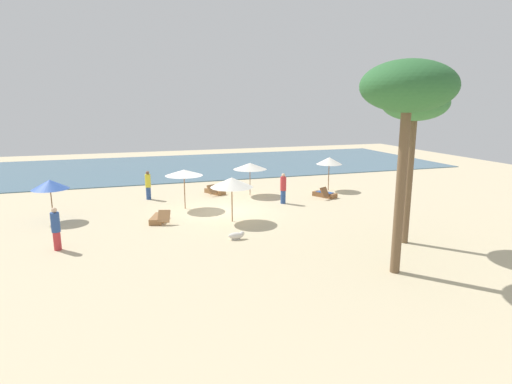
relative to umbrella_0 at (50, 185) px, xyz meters
name	(u,v)px	position (x,y,z in m)	size (l,w,h in m)	color
ground_plane	(226,212)	(8.65, -1.06, -1.85)	(60.00, 60.00, 0.00)	beige
ocean_water	(181,166)	(8.65, 15.94, -1.82)	(48.00, 16.00, 0.06)	#476B7F
umbrella_0	(50,185)	(0.00, 0.00, 0.00)	(1.76, 1.76, 2.09)	brown
umbrella_1	(250,166)	(11.12, 2.61, 0.02)	(2.11, 2.11, 2.07)	brown
umbrella_2	(232,182)	(8.49, -2.89, 0.13)	(2.10, 2.10, 2.22)	olive
umbrella_3	(329,161)	(16.59, 2.44, 0.14)	(1.71, 1.71, 2.23)	brown
umbrella_4	(184,173)	(6.65, 0.40, 0.18)	(2.06, 2.06, 2.20)	brown
lounger_0	(325,194)	(15.38, 0.61, -1.67)	(1.29, 1.72, 0.74)	brown
lounger_1	(215,191)	(9.05, 3.66, -1.68)	(1.27, 1.77, 0.70)	olive
lounger_2	(159,218)	(5.02, -1.83, -1.68)	(1.08, 1.78, 0.70)	olive
person_0	(148,185)	(4.88, 3.38, -0.96)	(0.46, 0.46, 1.75)	#2D4C8C
person_1	(283,188)	(12.30, -0.13, -0.95)	(0.42, 0.42, 1.79)	#2D4C8C
person_2	(56,229)	(0.77, -4.70, -0.96)	(0.43, 0.43, 1.76)	#BF3338
palm_0	(408,90)	(12.29, -10.79, 4.35)	(3.06, 3.06, 7.17)	brown
palm_1	(415,106)	(14.62, -8.23, 3.82)	(2.62, 2.62, 6.52)	brown
dog	(237,236)	(7.96, -5.66, -1.67)	(0.73, 0.35, 0.34)	silver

